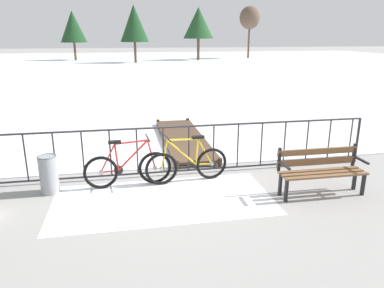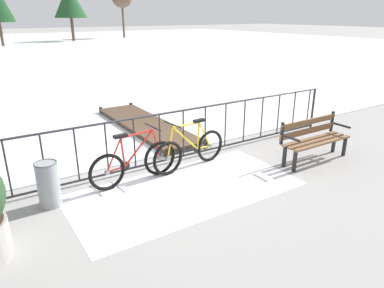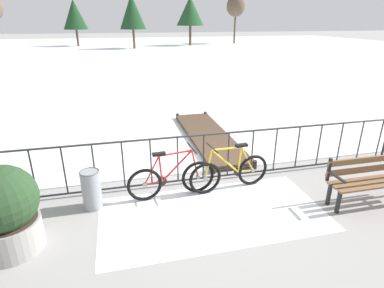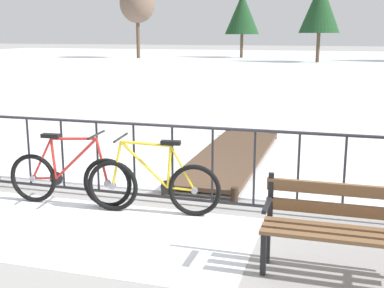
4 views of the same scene
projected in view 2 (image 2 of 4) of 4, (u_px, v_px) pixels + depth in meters
name	position (u px, v px, depth m)	size (l,w,h in m)	color
ground_plane	(161.00, 165.00, 7.12)	(160.00, 160.00, 0.00)	gray
snow_patch	(186.00, 190.00, 6.09)	(3.93, 1.93, 0.01)	white
railing_fence	(160.00, 139.00, 6.92)	(9.06, 0.06, 1.07)	#2D2D33
bicycle_near_railing	(134.00, 163.00, 6.27)	(1.71, 0.52, 0.97)	black
bicycle_second	(190.00, 150.00, 6.87)	(1.71, 0.52, 0.97)	black
park_bench	(313.00, 136.00, 7.21)	(1.60, 0.49, 0.89)	brown
trash_bin	(48.00, 184.00, 5.49)	(0.35, 0.35, 0.73)	gray
wooden_dock	(146.00, 124.00, 9.36)	(1.10, 4.25, 0.20)	#4C3828
tree_far_west	(69.00, 1.00, 38.35)	(3.50, 3.50, 5.94)	brown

